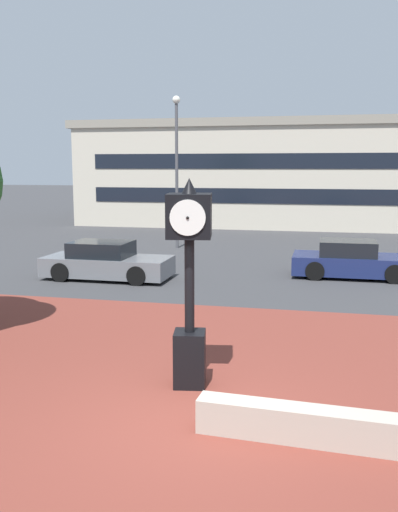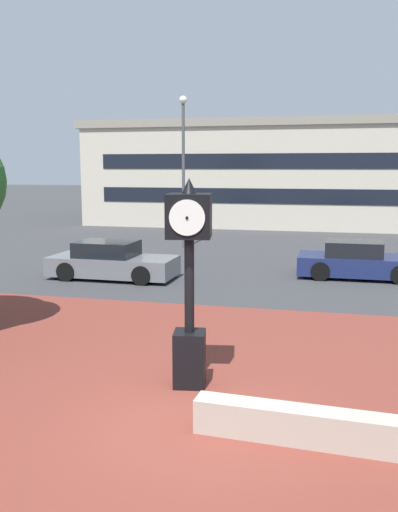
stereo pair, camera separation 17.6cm
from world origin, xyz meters
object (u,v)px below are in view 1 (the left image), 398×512
object	(u,v)px
car_street_near	(352,261)
street_lamp_post	(177,157)
street_clock	(189,274)
civic_building	(325,173)
car_street_mid	(106,262)

from	to	relation	value
car_street_near	street_lamp_post	bearing A→B (deg)	-125.10
street_clock	civic_building	world-z (taller)	civic_building
civic_building	street_lamp_post	size ratio (longest dim) A/B	4.61
street_clock	car_street_mid	world-z (taller)	street_clock
street_clock	car_street_near	bearing A→B (deg)	63.92
car_street_mid	civic_building	distance (m)	24.50
car_street_mid	street_lamp_post	size ratio (longest dim) A/B	0.62
street_clock	civic_building	distance (m)	31.98
car_street_near	car_street_mid	size ratio (longest dim) A/B	0.95
car_street_mid	street_clock	bearing A→B (deg)	30.86
street_clock	street_lamp_post	size ratio (longest dim) A/B	0.52
car_street_near	street_lamp_post	world-z (taller)	street_lamp_post
street_clock	street_lamp_post	bearing A→B (deg)	96.05
civic_building	street_lamp_post	distance (m)	17.02
car_street_near	street_lamp_post	size ratio (longest dim) A/B	0.59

